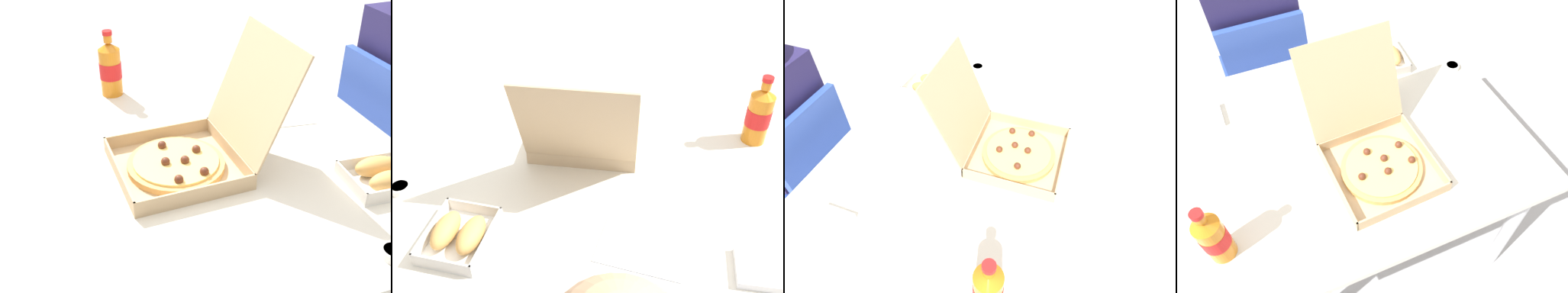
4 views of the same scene
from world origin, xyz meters
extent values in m
cube|color=silver|center=(0.00, 0.00, 0.69)|extent=(1.17, 0.93, 0.03)
cylinder|color=#B7B7BC|center=(-0.51, -0.40, 0.34)|extent=(0.05, 0.05, 0.67)
cylinder|color=#B7B7BC|center=(0.51, -0.40, 0.34)|extent=(0.05, 0.05, 0.67)
cube|color=tan|center=(0.05, -0.18, 0.71)|extent=(0.33, 0.33, 0.01)
cube|color=tan|center=(0.06, -0.33, 0.73)|extent=(0.32, 0.02, 0.04)
cube|color=tan|center=(-0.10, -0.19, 0.73)|extent=(0.02, 0.32, 0.04)
cube|color=tan|center=(0.20, -0.17, 0.73)|extent=(0.02, 0.32, 0.04)
cube|color=tan|center=(0.04, -0.03, 0.73)|extent=(0.32, 0.02, 0.04)
cube|color=tan|center=(0.04, 0.04, 0.90)|extent=(0.32, 0.14, 0.29)
cylinder|color=tan|center=(0.05, -0.18, 0.72)|extent=(0.26, 0.26, 0.02)
cylinder|color=#EAC666|center=(0.05, -0.18, 0.73)|extent=(0.23, 0.23, 0.01)
sphere|color=#562819|center=(0.14, -0.20, 0.74)|extent=(0.02, 0.02, 0.02)
sphere|color=#562819|center=(0.13, -0.13, 0.74)|extent=(0.02, 0.02, 0.02)
sphere|color=#562819|center=(0.06, -0.21, 0.74)|extent=(0.02, 0.02, 0.02)
sphere|color=#562819|center=(0.03, -0.12, 0.74)|extent=(0.02, 0.02, 0.02)
sphere|color=#562819|center=(-0.02, -0.20, 0.74)|extent=(0.02, 0.02, 0.02)
sphere|color=#562819|center=(0.07, -0.16, 0.74)|extent=(0.02, 0.02, 0.02)
cube|color=white|center=(0.28, 0.30, 0.71)|extent=(0.16, 0.20, 0.00)
cube|color=silver|center=(0.27, 0.21, 0.73)|extent=(0.15, 0.01, 0.03)
cube|color=silver|center=(0.28, 0.39, 0.73)|extent=(0.15, 0.01, 0.03)
cube|color=silver|center=(0.21, 0.30, 0.73)|extent=(0.02, 0.19, 0.03)
cube|color=silver|center=(0.35, 0.29, 0.73)|extent=(0.02, 0.19, 0.03)
ellipsoid|color=tan|center=(0.25, 0.30, 0.74)|extent=(0.06, 0.12, 0.05)
ellipsoid|color=tan|center=(0.31, 0.30, 0.74)|extent=(0.06, 0.12, 0.05)
cylinder|color=orange|center=(-0.46, -0.25, 0.78)|extent=(0.07, 0.07, 0.16)
cone|color=orange|center=(-0.46, -0.25, 0.88)|extent=(0.07, 0.07, 0.02)
cylinder|color=orange|center=(-0.46, -0.25, 0.90)|extent=(0.03, 0.03, 0.02)
cylinder|color=red|center=(-0.46, -0.25, 0.92)|extent=(0.03, 0.03, 0.01)
cylinder|color=red|center=(-0.46, -0.25, 0.79)|extent=(0.07, 0.07, 0.06)
cube|color=white|center=(-0.16, 0.24, 0.71)|extent=(0.23, 0.17, 0.00)
cube|color=white|center=(-0.43, 0.26, 0.71)|extent=(0.11, 0.11, 0.02)
cylinder|color=white|center=(0.51, 0.16, 0.71)|extent=(0.06, 0.06, 0.02)
cylinder|color=#DBBC66|center=(0.51, 0.16, 0.72)|extent=(0.05, 0.05, 0.01)
camera|label=1|loc=(1.11, -0.49, 1.46)|focal=46.10mm
camera|label=2|loc=(-0.16, 1.00, 1.60)|focal=43.50mm
camera|label=3|loc=(-0.74, -0.34, 1.60)|focal=30.53mm
camera|label=4|loc=(-0.25, -0.80, 1.72)|focal=35.18mm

